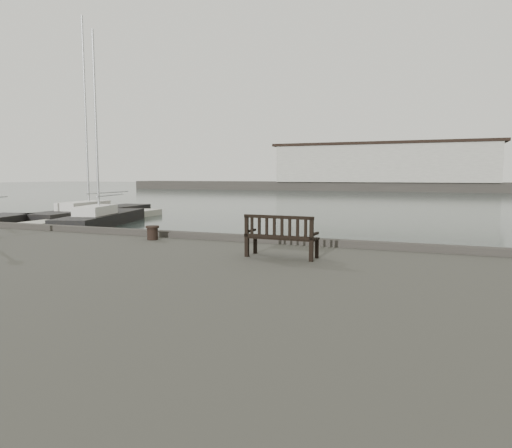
{
  "coord_description": "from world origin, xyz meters",
  "views": [
    {
      "loc": [
        3.11,
        -11.8,
        3.39
      ],
      "look_at": [
        -1.35,
        -0.5,
        2.1
      ],
      "focal_mm": 32.0,
      "sensor_mm": 36.0,
      "label": 1
    }
  ],
  "objects_px": {
    "bench": "(281,244)",
    "yacht_c": "(103,221)",
    "yacht_b": "(95,215)",
    "bollard_left": "(152,233)"
  },
  "relations": [
    {
      "from": "bollard_left",
      "to": "yacht_c",
      "type": "distance_m",
      "value": 19.87
    },
    {
      "from": "bench",
      "to": "yacht_c",
      "type": "relative_size",
      "value": 0.12
    },
    {
      "from": "bench",
      "to": "bollard_left",
      "type": "bearing_deg",
      "value": 164.43
    },
    {
      "from": "yacht_b",
      "to": "bollard_left",
      "type": "bearing_deg",
      "value": -48.19
    },
    {
      "from": "bench",
      "to": "yacht_c",
      "type": "height_order",
      "value": "yacht_c"
    },
    {
      "from": "bench",
      "to": "yacht_c",
      "type": "xyz_separation_m",
      "value": [
        -18.13,
        15.59,
        -1.61
      ]
    },
    {
      "from": "bollard_left",
      "to": "yacht_b",
      "type": "xyz_separation_m",
      "value": [
        -17.79,
        18.05,
        -1.51
      ]
    },
    {
      "from": "bench",
      "to": "yacht_b",
      "type": "distance_m",
      "value": 29.48
    },
    {
      "from": "yacht_b",
      "to": "yacht_c",
      "type": "relative_size",
      "value": 1.19
    },
    {
      "from": "bench",
      "to": "bollard_left",
      "type": "height_order",
      "value": "bench"
    }
  ]
}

